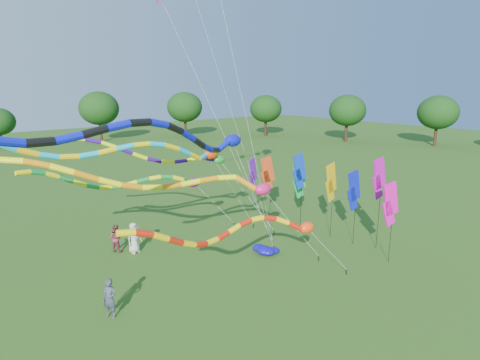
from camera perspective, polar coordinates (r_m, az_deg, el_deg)
ground at (r=20.86m, az=7.55°, el=-14.09°), size 160.00×160.00×0.00m
tree_ring at (r=21.58m, az=12.38°, el=2.57°), size 121.18×119.22×9.69m
tube_kite_red at (r=16.80m, az=1.47°, el=-7.13°), size 11.54×1.40×5.53m
tube_kite_orange at (r=19.28m, az=-11.09°, el=-0.00°), size 15.22×6.70×7.35m
tube_kite_purple at (r=23.25m, az=-13.32°, el=3.71°), size 13.42×6.02×7.52m
tube_kite_blue at (r=15.39m, az=-9.25°, el=5.82°), size 14.56×4.05×9.12m
tube_kite_cyan at (r=20.91m, az=-13.14°, el=3.93°), size 15.34×1.46×8.33m
tube_kite_green at (r=23.87m, az=-13.96°, el=-0.15°), size 12.54×1.74×6.08m
banner_pole_blue_a at (r=24.74m, az=15.87°, el=-1.47°), size 1.16×0.20×4.71m
banner_pole_violet at (r=30.62m, az=1.81°, el=0.89°), size 1.14×0.41×4.20m
banner_pole_green at (r=27.93m, az=8.39°, el=-0.12°), size 1.16×0.25×4.37m
banner_pole_blue_b at (r=26.83m, az=8.43°, el=1.16°), size 1.16×0.24×5.22m
banner_pole_red at (r=28.20m, az=3.91°, el=0.92°), size 1.13×0.44×4.76m
banner_pole_orange at (r=25.42m, az=12.81°, el=-0.36°), size 1.16×0.17×4.94m
banner_pole_magenta_a at (r=22.82m, az=20.57°, el=-3.25°), size 1.13×0.41×4.65m
banner_pole_magenta_b at (r=24.32m, az=19.16°, el=0.16°), size 1.16×0.23×5.60m
blue_nylon_heap at (r=23.57m, az=3.49°, el=-9.98°), size 1.33×1.65×0.54m
person_a at (r=24.35m, az=-14.83°, el=-7.94°), size 0.99×0.74×1.82m
person_b at (r=18.34m, az=-18.05°, el=-15.73°), size 0.70×0.76×1.74m
person_c at (r=24.82m, az=-17.26°, el=-7.89°), size 0.99×1.02×1.66m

